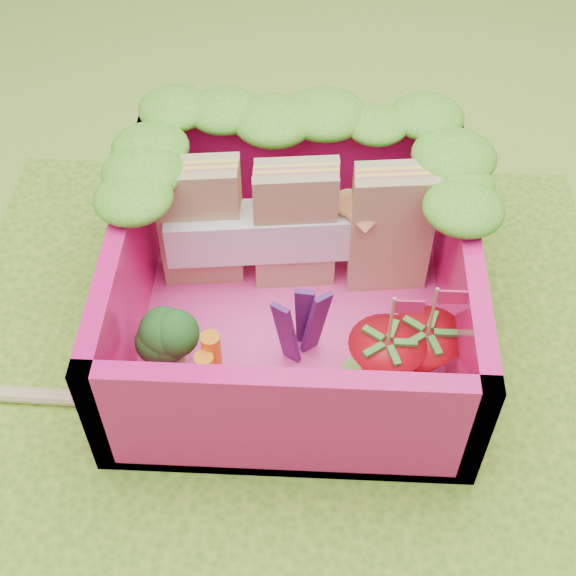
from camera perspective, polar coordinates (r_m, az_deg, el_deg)
The scene contains 12 objects.
ground at distance 3.05m, azimuth -0.61°, elevation -7.71°, with size 14.00×14.00×0.00m, color #99BE35.
placemat at distance 3.03m, azimuth -0.62°, elevation -7.55°, with size 2.60×2.60×0.03m, color #5E9922.
bento_floor at distance 3.18m, azimuth 0.33°, elevation -2.70°, with size 1.30×1.30×0.05m, color #FF41A2.
bento_box at distance 2.99m, azimuth 0.35°, elevation 0.30°, with size 1.30×1.30×0.55m.
lettuce_ruffle at distance 3.08m, azimuth 0.73°, elevation 10.53°, with size 1.43×0.76×0.11m.
sandwich_stack at distance 3.13m, azimuth 0.67°, elevation 4.43°, with size 1.07×0.28×0.56m.
broccoli at distance 2.90m, azimuth -8.69°, elevation -3.77°, with size 0.30×0.30×0.26m.
carrot_sticks at distance 2.87m, azimuth -5.59°, elevation -5.77°, with size 0.09×0.13×0.29m.
purple_wedges at distance 2.91m, azimuth 1.04°, elevation -2.61°, with size 0.17×0.12×0.38m.
strawberry_left at distance 2.87m, azimuth 6.86°, elevation -5.55°, with size 0.27×0.27×0.51m.
strawberry_right at distance 2.92m, azimuth 9.60°, elevation -4.79°, with size 0.27×0.27×0.51m.
snap_peas at distance 2.96m, azimuth 6.66°, elevation -7.19°, with size 0.59×0.32×0.05m.
Camera 1 is at (0.11, -1.69, 2.53)m, focal length 50.00 mm.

